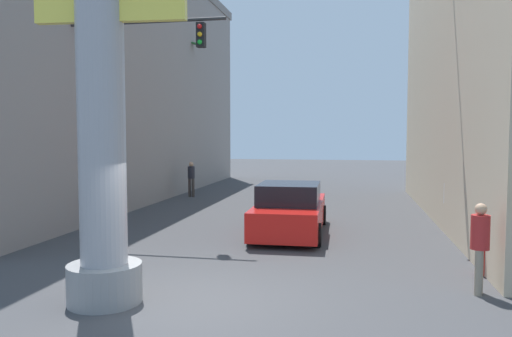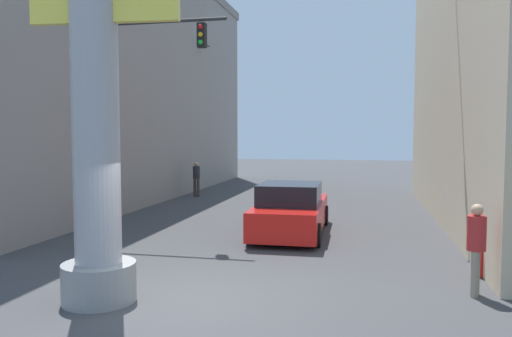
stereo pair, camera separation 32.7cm
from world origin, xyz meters
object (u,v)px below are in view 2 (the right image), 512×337
Objects in this scene: street_lamp at (460,78)px; palm_tree_far_left at (190,98)px; neon_sign_pole at (94,47)px; fire_hydrant at (480,260)px; pedestrian_far_left at (196,176)px; pedestrian_by_sign at (476,242)px; car_lead at (291,211)px; pedestrian_mid_right at (452,200)px; traffic_light_mast at (115,86)px.

street_lamp is 15.70m from palm_tree_far_left.
fire_hydrant is at bearing 24.11° from neon_sign_pole.
palm_tree_far_left is 4.81× the size of pedestrian_far_left.
pedestrian_far_left is (-9.98, 13.09, -0.01)m from pedestrian_by_sign.
car_lead is (2.47, 6.78, -3.80)m from neon_sign_pole.
pedestrian_by_sign is at bearing -54.65° from palm_tree_far_left.
car_lead is 4.92m from pedestrian_mid_right.
street_lamp is 3.63m from pedestrian_mid_right.
pedestrian_mid_right is at bearing 97.91° from street_lamp.
palm_tree_far_left is at bearing 125.35° from pedestrian_by_sign.
neon_sign_pole reaches higher than fire_hydrant.
traffic_light_mast is 6.54m from car_lead.
neon_sign_pole is 8.73m from fire_hydrant.
pedestrian_far_left is (-10.62, 7.29, -3.64)m from street_lamp.
pedestrian_by_sign is (4.18, -5.02, 0.30)m from car_lead.
street_lamp is 1.21× the size of traffic_light_mast.
traffic_light_mast is 0.79× the size of palm_tree_far_left.
neon_sign_pole is 6.00× the size of pedestrian_far_left.
pedestrian_mid_right is 2.41× the size of fire_hydrant.
neon_sign_pole is at bearing -109.99° from car_lead.
pedestrian_mid_right is (11.90, -9.75, -3.98)m from palm_tree_far_left.
palm_tree_far_left is 15.89m from pedestrian_mid_right.
car_lead is at bearing 70.01° from neon_sign_pole.
palm_tree_far_left reaches higher than car_lead.
neon_sign_pole is 5.90× the size of pedestrian_by_sign.
street_lamp is at bearing 83.75° from pedestrian_by_sign.
traffic_light_mast is 3.74× the size of pedestrian_by_sign.
pedestrian_far_left is (-0.51, 8.82, -3.49)m from traffic_light_mast.
traffic_light_mast is 10.81m from pedestrian_mid_right.
pedestrian_far_left is (-10.56, 6.87, -0.02)m from pedestrian_mid_right.
street_lamp reaches higher than fire_hydrant.
pedestrian_by_sign is at bearing -24.28° from traffic_light_mast.
street_lamp is 10.23m from traffic_light_mast.
palm_tree_far_left reaches higher than street_lamp.
fire_hydrant is (7.01, 3.14, -4.15)m from neon_sign_pole.
pedestrian_far_left is at bearing 125.69° from car_lead.
pedestrian_mid_right is (10.05, 1.95, -3.46)m from traffic_light_mast.
neon_sign_pole is at bearing -132.15° from pedestrian_mid_right.
pedestrian_mid_right is (4.76, 1.20, 0.31)m from car_lead.
pedestrian_by_sign is at bearing 14.82° from neon_sign_pole.
palm_tree_far_left is at bearing 139.65° from street_lamp.
street_lamp reaches higher than car_lead.
fire_hydrant is (4.55, -3.64, -0.35)m from car_lead.
palm_tree_far_left reaches higher than fire_hydrant.
street_lamp is at bearing 46.09° from neon_sign_pole.
palm_tree_far_left is (-1.85, 11.69, 0.52)m from traffic_light_mast.
neon_sign_pole is at bearing -165.18° from pedestrian_by_sign.
traffic_light_mast is 11.85m from palm_tree_far_left.
pedestrian_by_sign is (-0.64, -5.81, -3.62)m from street_lamp.
fire_hydrant is (11.69, -14.59, -4.64)m from palm_tree_far_left.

